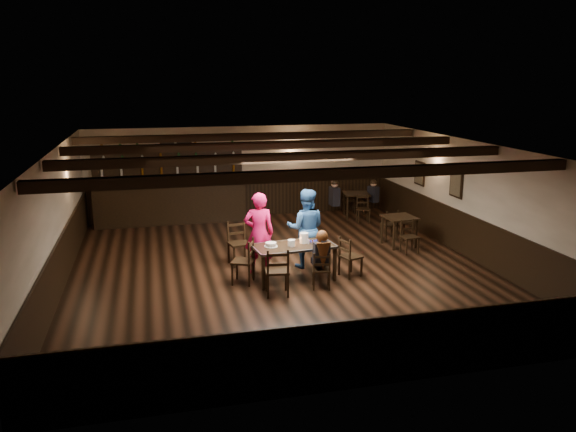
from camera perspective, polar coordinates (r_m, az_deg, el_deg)
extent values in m
plane|color=black|center=(12.39, -0.81, -5.38)|extent=(10.00, 10.00, 0.00)
cube|color=beige|center=(16.83, -4.70, 4.50)|extent=(9.00, 0.02, 2.70)
cube|color=beige|center=(7.44, 7.98, -7.90)|extent=(9.00, 0.02, 2.70)
cube|color=beige|center=(11.87, -22.51, -0.54)|extent=(0.02, 10.00, 2.70)
cube|color=beige|center=(13.72, 17.81, 1.71)|extent=(0.02, 10.00, 2.70)
cube|color=silver|center=(11.78, -0.86, 7.12)|extent=(9.00, 10.00, 0.02)
cube|color=black|center=(16.96, -4.62, 1.65)|extent=(9.00, 0.04, 1.00)
cube|color=black|center=(7.82, 7.68, -13.62)|extent=(9.00, 0.04, 1.00)
cube|color=black|center=(12.09, -22.00, -4.44)|extent=(0.04, 10.00, 1.00)
cube|color=black|center=(13.90, 17.44, -1.72)|extent=(0.04, 10.00, 1.00)
cube|color=black|center=(16.53, -11.26, 5.86)|extent=(0.90, 0.03, 1.00)
cube|color=black|center=(16.51, -11.25, 5.85)|extent=(0.80, 0.02, 0.90)
cube|color=black|center=(14.08, 16.73, 3.12)|extent=(0.03, 0.55, 0.65)
cube|color=#72664C|center=(14.07, 16.66, 3.12)|extent=(0.02, 0.45, 0.55)
cube|color=black|center=(15.72, 13.23, 4.24)|extent=(0.03, 0.55, 0.65)
cube|color=#72664C|center=(15.71, 13.17, 4.24)|extent=(0.02, 0.45, 0.55)
cube|color=black|center=(8.92, 3.50, 4.23)|extent=(8.90, 0.18, 0.18)
cube|color=black|center=(10.82, 0.34, 5.98)|extent=(8.90, 0.18, 0.18)
cube|color=black|center=(12.76, -1.88, 7.19)|extent=(8.90, 0.18, 0.18)
cube|color=black|center=(14.71, -3.52, 8.07)|extent=(8.90, 0.18, 0.18)
cube|color=black|center=(11.08, -2.51, -5.83)|extent=(0.07, 0.07, 0.71)
cube|color=black|center=(11.72, -3.58, -4.72)|extent=(0.07, 0.07, 0.71)
cube|color=black|center=(11.61, 4.76, -4.93)|extent=(0.07, 0.07, 0.71)
cube|color=black|center=(12.23, 3.36, -3.92)|extent=(0.07, 0.07, 0.71)
cube|color=black|center=(11.52, 0.58, -3.07)|extent=(1.74, 1.01, 0.04)
cube|color=#A5A8AD|center=(11.88, -0.11, -2.54)|extent=(1.65, 0.21, 0.05)
cube|color=#A5A8AD|center=(11.17, 1.31, -3.63)|extent=(1.65, 0.21, 0.05)
cube|color=#A5A8AD|center=(11.82, 4.27, -2.66)|extent=(0.12, 0.83, 0.05)
cube|color=#A5A8AD|center=(11.27, -3.30, -3.48)|extent=(0.12, 0.83, 0.05)
cube|color=black|center=(11.10, -0.22, -6.48)|extent=(0.04, 0.04, 0.46)
cube|color=black|center=(10.76, 0.00, -7.15)|extent=(0.04, 0.04, 0.46)
cube|color=black|center=(11.06, -2.20, -6.56)|extent=(0.04, 0.04, 0.46)
cube|color=black|center=(10.73, -2.04, -7.23)|extent=(0.04, 0.04, 0.46)
cube|color=black|center=(10.82, -1.12, -5.61)|extent=(0.49, 0.48, 0.04)
cube|color=black|center=(10.58, -1.03, -4.72)|extent=(0.45, 0.09, 0.48)
cube|color=black|center=(10.59, -1.03, -4.96)|extent=(0.38, 0.07, 0.05)
cube|color=black|center=(10.53, -1.04, -3.98)|extent=(0.38, 0.07, 0.05)
cube|color=black|center=(11.42, 4.10, -6.15)|extent=(0.04, 0.04, 0.37)
cube|color=black|center=(11.15, 4.22, -6.67)|extent=(0.04, 0.04, 0.37)
cube|color=black|center=(11.40, 2.56, -6.17)|extent=(0.04, 0.04, 0.37)
cube|color=black|center=(11.13, 2.64, -6.68)|extent=(0.04, 0.04, 0.37)
cube|color=black|center=(11.20, 3.39, -5.45)|extent=(0.43, 0.41, 0.03)
cube|color=black|center=(11.00, 3.46, -4.76)|extent=(0.36, 0.11, 0.38)
cube|color=black|center=(11.02, 3.46, -4.95)|extent=(0.30, 0.09, 0.04)
cube|color=black|center=(10.97, 3.47, -4.19)|extent=(0.30, 0.09, 0.04)
cube|color=black|center=(11.75, -5.20, -5.39)|extent=(0.05, 0.05, 0.45)
cube|color=black|center=(11.66, -3.52, -5.50)|extent=(0.05, 0.05, 0.45)
cube|color=black|center=(11.41, -5.68, -6.00)|extent=(0.05, 0.05, 0.45)
cube|color=black|center=(11.32, -3.95, -6.12)|extent=(0.05, 0.05, 0.45)
cube|color=black|center=(11.45, -4.61, -4.60)|extent=(0.55, 0.56, 0.04)
cube|color=black|center=(11.34, -3.77, -3.54)|extent=(0.21, 0.41, 0.47)
cube|color=black|center=(11.36, -3.77, -3.76)|extent=(0.17, 0.35, 0.05)
cube|color=black|center=(11.30, -3.78, -2.86)|extent=(0.17, 0.35, 0.05)
cube|color=black|center=(11.94, 7.48, -5.21)|extent=(0.04, 0.04, 0.41)
cube|color=black|center=(11.75, 6.25, -5.50)|extent=(0.04, 0.04, 0.41)
cube|color=black|center=(12.20, 6.43, -4.77)|extent=(0.04, 0.04, 0.41)
cube|color=black|center=(12.00, 5.22, -5.05)|extent=(0.04, 0.04, 0.41)
cube|color=black|center=(11.90, 6.37, -4.10)|extent=(0.49, 0.50, 0.04)
cube|color=black|center=(11.74, 5.78, -3.24)|extent=(0.16, 0.39, 0.43)
cube|color=black|center=(11.75, 5.78, -3.44)|extent=(0.13, 0.33, 0.05)
cube|color=black|center=(11.70, 5.80, -2.63)|extent=(0.13, 0.33, 0.05)
cube|color=black|center=(12.42, -5.47, -4.26)|extent=(0.04, 0.04, 0.47)
cube|color=black|center=(12.75, -6.05, -3.79)|extent=(0.04, 0.04, 0.47)
cube|color=black|center=(12.56, -3.80, -4.03)|extent=(0.04, 0.04, 0.47)
cube|color=black|center=(12.88, -4.42, -3.57)|extent=(0.04, 0.04, 0.47)
cube|color=black|center=(12.58, -4.96, -2.80)|extent=(0.53, 0.52, 0.04)
cube|color=black|center=(12.67, -5.28, -1.53)|extent=(0.45, 0.13, 0.49)
cube|color=black|center=(12.69, -5.28, -1.74)|extent=(0.39, 0.11, 0.05)
cube|color=black|center=(12.64, -5.30, -0.89)|extent=(0.39, 0.11, 0.05)
imported|color=red|center=(11.90, -2.97, -1.76)|extent=(0.69, 0.49, 1.76)
imported|color=navy|center=(12.29, 1.82, -1.27)|extent=(1.01, 0.88, 1.76)
cube|color=black|center=(11.26, 3.24, -4.65)|extent=(0.29, 0.29, 0.12)
cube|color=black|center=(11.09, 3.42, -3.79)|extent=(0.31, 0.18, 0.44)
cylinder|color=black|center=(11.03, 3.44, -2.79)|extent=(0.09, 0.31, 0.31)
sphere|color=#D8A384|center=(11.00, 3.45, -2.10)|extent=(0.19, 0.19, 0.19)
sphere|color=#37180C|center=(10.97, 3.49, -2.09)|extent=(0.24, 0.24, 0.24)
cone|color=#37180C|center=(10.99, 3.60, -4.06)|extent=(0.18, 0.18, 0.55)
cylinder|color=white|center=(11.41, -1.75, -3.09)|extent=(0.28, 0.28, 0.01)
cylinder|color=white|center=(11.40, -1.75, -2.87)|extent=(0.22, 0.22, 0.07)
cylinder|color=silver|center=(11.40, -1.75, -2.96)|extent=(0.24, 0.24, 0.04)
cylinder|color=white|center=(11.41, 0.34, -2.76)|extent=(0.14, 0.14, 0.14)
cylinder|color=white|center=(11.64, 1.64, -2.22)|extent=(0.18, 0.18, 0.21)
cylinder|color=#A5A8AD|center=(11.65, 0.54, -2.68)|extent=(0.05, 0.05, 0.03)
sphere|color=orange|center=(11.64, 0.54, -2.54)|extent=(0.03, 0.03, 0.03)
cylinder|color=silver|center=(11.59, 2.11, -2.64)|extent=(0.03, 0.03, 0.09)
cylinder|color=#A5A8AD|center=(11.62, 2.51, -2.60)|extent=(0.03, 0.03, 0.08)
cylinder|color=silver|center=(11.65, 1.58, -2.44)|extent=(0.08, 0.08, 0.12)
cube|color=maroon|center=(11.60, 3.34, -2.84)|extent=(0.35, 0.26, 0.00)
cube|color=#0E0F48|center=(11.79, 3.02, -2.56)|extent=(0.34, 0.25, 0.00)
cube|color=black|center=(16.44, -11.81, 1.18)|extent=(4.23, 0.60, 1.10)
cube|color=black|center=(16.32, -11.91, 3.15)|extent=(4.43, 0.70, 0.05)
cube|color=black|center=(16.59, -11.94, 3.23)|extent=(4.23, 0.10, 2.20)
cube|color=black|center=(16.45, -11.97, 4.02)|extent=(4.13, 0.22, 0.03)
cube|color=black|center=(16.40, -12.03, 5.23)|extent=(4.13, 0.22, 0.03)
cube|color=black|center=(16.35, -12.09, 6.44)|extent=(4.13, 0.22, 0.03)
cube|color=black|center=(14.12, 11.28, -0.13)|extent=(0.79, 0.79, 0.04)
cube|color=black|center=(13.82, 10.72, -2.03)|extent=(0.05, 0.05, 0.71)
cube|color=black|center=(14.33, 9.55, -1.40)|extent=(0.05, 0.05, 0.71)
cube|color=black|center=(14.11, 12.89, -1.80)|extent=(0.05, 0.05, 0.71)
cube|color=black|center=(14.62, 11.67, -1.19)|extent=(0.05, 0.05, 0.71)
cube|color=black|center=(16.81, 6.94, 2.28)|extent=(0.86, 0.86, 0.04)
cube|color=black|center=(16.54, 6.04, 0.79)|extent=(0.05, 0.05, 0.71)
cube|color=black|center=(17.13, 5.73, 1.25)|extent=(0.05, 0.05, 0.71)
cube|color=black|center=(16.65, 8.11, 0.81)|extent=(0.05, 0.05, 0.71)
cube|color=black|center=(17.23, 7.73, 1.27)|extent=(0.05, 0.05, 0.71)
cube|color=black|center=(16.32, 4.75, 2.01)|extent=(0.24, 0.38, 0.53)
sphere|color=#D8A384|center=(16.25, 4.77, 3.25)|extent=(0.21, 0.21, 0.21)
sphere|color=black|center=(16.24, 4.77, 3.36)|extent=(0.22, 0.22, 0.22)
cube|color=black|center=(16.92, 8.64, 2.21)|extent=(0.29, 0.37, 0.47)
sphere|color=#D8A384|center=(16.86, 8.68, 3.27)|extent=(0.18, 0.18, 0.18)
sphere|color=black|center=(16.86, 8.68, 3.36)|extent=(0.19, 0.19, 0.19)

